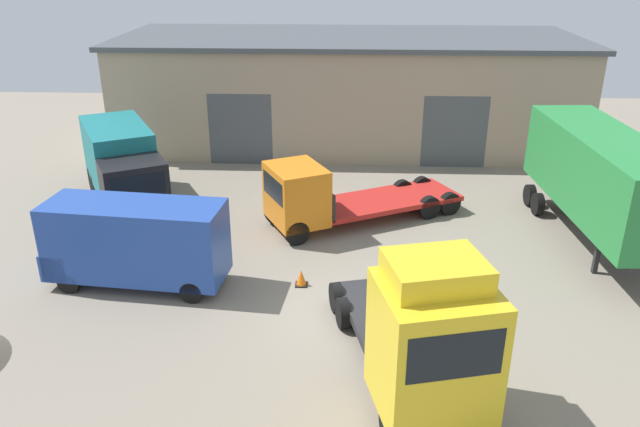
{
  "coord_description": "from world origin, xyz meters",
  "views": [
    {
      "loc": [
        0.09,
        -16.18,
        10.35
      ],
      "look_at": [
        -0.86,
        4.04,
        1.6
      ],
      "focal_mm": 35.0,
      "sensor_mm": 36.0,
      "label": 1
    }
  ],
  "objects_px": {
    "box_truck_black": "(123,164)",
    "traffic_cone": "(301,278)",
    "container_trailer_green": "(601,176)",
    "oil_drum": "(411,272)",
    "tractor_unit_yellow": "(426,338)",
    "flatbed_truck_orange": "(325,197)",
    "delivery_van_blue": "(132,241)"
  },
  "relations": [
    {
      "from": "tractor_unit_yellow",
      "to": "traffic_cone",
      "type": "height_order",
      "value": "tractor_unit_yellow"
    },
    {
      "from": "box_truck_black",
      "to": "flatbed_truck_orange",
      "type": "bearing_deg",
      "value": 49.8
    },
    {
      "from": "box_truck_black",
      "to": "oil_drum",
      "type": "bearing_deg",
      "value": 33.09
    },
    {
      "from": "container_trailer_green",
      "to": "delivery_van_blue",
      "type": "bearing_deg",
      "value": -79.99
    },
    {
      "from": "container_trailer_green",
      "to": "box_truck_black",
      "type": "relative_size",
      "value": 1.33
    },
    {
      "from": "tractor_unit_yellow",
      "to": "container_trailer_green",
      "type": "xyz_separation_m",
      "value": [
        7.28,
        9.38,
        0.71
      ]
    },
    {
      "from": "tractor_unit_yellow",
      "to": "oil_drum",
      "type": "height_order",
      "value": "tractor_unit_yellow"
    },
    {
      "from": "box_truck_black",
      "to": "traffic_cone",
      "type": "bearing_deg",
      "value": 22.23
    },
    {
      "from": "delivery_van_blue",
      "to": "oil_drum",
      "type": "xyz_separation_m",
      "value": [
        9.06,
        0.38,
        -1.1
      ]
    },
    {
      "from": "tractor_unit_yellow",
      "to": "oil_drum",
      "type": "bearing_deg",
      "value": 163.74
    },
    {
      "from": "container_trailer_green",
      "to": "oil_drum",
      "type": "relative_size",
      "value": 10.43
    },
    {
      "from": "tractor_unit_yellow",
      "to": "flatbed_truck_orange",
      "type": "relative_size",
      "value": 0.87
    },
    {
      "from": "delivery_van_blue",
      "to": "flatbed_truck_orange",
      "type": "height_order",
      "value": "delivery_van_blue"
    },
    {
      "from": "oil_drum",
      "to": "traffic_cone",
      "type": "height_order",
      "value": "oil_drum"
    },
    {
      "from": "box_truck_black",
      "to": "oil_drum",
      "type": "xyz_separation_m",
      "value": [
        11.59,
        -6.2,
        -1.46
      ]
    },
    {
      "from": "box_truck_black",
      "to": "traffic_cone",
      "type": "height_order",
      "value": "box_truck_black"
    },
    {
      "from": "container_trailer_green",
      "to": "box_truck_black",
      "type": "xyz_separation_m",
      "value": [
        -18.6,
        2.73,
        -0.75
      ]
    },
    {
      "from": "flatbed_truck_orange",
      "to": "delivery_van_blue",
      "type": "bearing_deg",
      "value": 11.66
    },
    {
      "from": "delivery_van_blue",
      "to": "box_truck_black",
      "type": "distance_m",
      "value": 7.06
    },
    {
      "from": "box_truck_black",
      "to": "oil_drum",
      "type": "height_order",
      "value": "box_truck_black"
    },
    {
      "from": "delivery_van_blue",
      "to": "traffic_cone",
      "type": "xyz_separation_m",
      "value": [
        5.45,
        0.12,
        -1.28
      ]
    },
    {
      "from": "tractor_unit_yellow",
      "to": "delivery_van_blue",
      "type": "xyz_separation_m",
      "value": [
        -8.8,
        5.53,
        -0.4
      ]
    },
    {
      "from": "oil_drum",
      "to": "traffic_cone",
      "type": "bearing_deg",
      "value": -175.89
    },
    {
      "from": "tractor_unit_yellow",
      "to": "box_truck_black",
      "type": "relative_size",
      "value": 1.03
    },
    {
      "from": "flatbed_truck_orange",
      "to": "traffic_cone",
      "type": "bearing_deg",
      "value": 55.85
    },
    {
      "from": "delivery_van_blue",
      "to": "flatbed_truck_orange",
      "type": "xyz_separation_m",
      "value": [
        6.03,
        4.85,
        -0.26
      ]
    },
    {
      "from": "tractor_unit_yellow",
      "to": "flatbed_truck_orange",
      "type": "height_order",
      "value": "tractor_unit_yellow"
    },
    {
      "from": "traffic_cone",
      "to": "flatbed_truck_orange",
      "type": "bearing_deg",
      "value": 82.99
    },
    {
      "from": "delivery_van_blue",
      "to": "traffic_cone",
      "type": "height_order",
      "value": "delivery_van_blue"
    },
    {
      "from": "oil_drum",
      "to": "traffic_cone",
      "type": "xyz_separation_m",
      "value": [
        -3.62,
        -0.26,
        -0.19
      ]
    },
    {
      "from": "delivery_van_blue",
      "to": "oil_drum",
      "type": "distance_m",
      "value": 9.14
    },
    {
      "from": "container_trailer_green",
      "to": "traffic_cone",
      "type": "bearing_deg",
      "value": -74.11
    }
  ]
}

